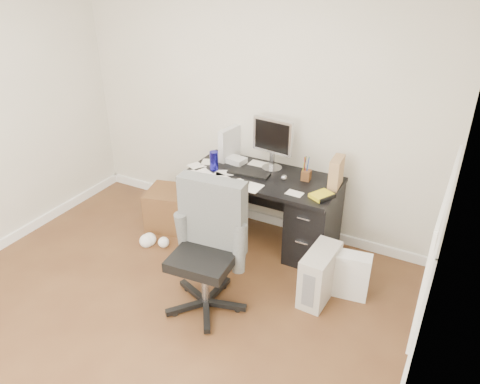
% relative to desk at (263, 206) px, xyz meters
% --- Properties ---
extents(ground, '(4.00, 4.00, 0.00)m').
position_rel_desk_xyz_m(ground, '(-0.30, -1.65, -0.40)').
color(ground, '#482A17').
rests_on(ground, ground).
extents(room_shell, '(4.02, 4.02, 2.71)m').
position_rel_desk_xyz_m(room_shell, '(-0.27, -1.62, 1.26)').
color(room_shell, beige).
rests_on(room_shell, ground).
extents(desk, '(1.50, 0.70, 0.75)m').
position_rel_desk_xyz_m(desk, '(0.00, 0.00, 0.00)').
color(desk, black).
rests_on(desk, ground).
extents(loose_papers, '(1.10, 0.60, 0.00)m').
position_rel_desk_xyz_m(loose_papers, '(-0.20, -0.05, 0.35)').
color(loose_papers, white).
rests_on(loose_papers, desk).
extents(lcd_monitor, '(0.45, 0.29, 0.54)m').
position_rel_desk_xyz_m(lcd_monitor, '(0.01, 0.18, 0.62)').
color(lcd_monitor, '#B3B4B8').
rests_on(lcd_monitor, desk).
extents(keyboard, '(0.43, 0.18, 0.02)m').
position_rel_desk_xyz_m(keyboard, '(-0.14, -0.04, 0.36)').
color(keyboard, black).
rests_on(keyboard, desk).
extents(computer_mouse, '(0.08, 0.08, 0.06)m').
position_rel_desk_xyz_m(computer_mouse, '(0.22, -0.01, 0.38)').
color(computer_mouse, '#B3B4B8').
rests_on(computer_mouse, desk).
extents(travel_mug, '(0.11, 0.11, 0.20)m').
position_rel_desk_xyz_m(travel_mug, '(-0.50, -0.11, 0.45)').
color(travel_mug, navy).
rests_on(travel_mug, desk).
extents(white_binder, '(0.18, 0.31, 0.34)m').
position_rel_desk_xyz_m(white_binder, '(-0.50, 0.20, 0.52)').
color(white_binder, silver).
rests_on(white_binder, desk).
extents(magazine_file, '(0.14, 0.25, 0.29)m').
position_rel_desk_xyz_m(magazine_file, '(0.69, 0.11, 0.49)').
color(magazine_file, '#9A794A').
rests_on(magazine_file, desk).
extents(pen_cup, '(0.11, 0.11, 0.25)m').
position_rel_desk_xyz_m(pen_cup, '(0.40, 0.11, 0.47)').
color(pen_cup, '#522F17').
rests_on(pen_cup, desk).
extents(yellow_book, '(0.23, 0.24, 0.03)m').
position_rel_desk_xyz_m(yellow_book, '(0.65, -0.15, 0.37)').
color(yellow_book, yellow).
rests_on(yellow_book, desk).
extents(paper_remote, '(0.28, 0.23, 0.02)m').
position_rel_desk_xyz_m(paper_remote, '(-0.04, -0.28, 0.36)').
color(paper_remote, white).
rests_on(paper_remote, desk).
extents(office_chair, '(0.70, 0.70, 1.14)m').
position_rel_desk_xyz_m(office_chair, '(0.02, -1.15, 0.17)').
color(office_chair, '#494C49').
rests_on(office_chair, ground).
extents(pc_tower, '(0.24, 0.49, 0.48)m').
position_rel_desk_xyz_m(pc_tower, '(0.83, -0.59, -0.16)').
color(pc_tower, beige).
rests_on(pc_tower, ground).
extents(shopping_bag, '(0.34, 0.27, 0.43)m').
position_rel_desk_xyz_m(shopping_bag, '(1.06, -0.43, -0.19)').
color(shopping_bag, silver).
rests_on(shopping_bag, ground).
extents(wicker_basket, '(0.53, 0.53, 0.43)m').
position_rel_desk_xyz_m(wicker_basket, '(-1.02, -0.22, -0.18)').
color(wicker_basket, '#482815').
rests_on(wicker_basket, ground).
extents(desk_printer, '(0.37, 0.32, 0.18)m').
position_rel_desk_xyz_m(desk_printer, '(-0.65, -0.07, -0.31)').
color(desk_printer, slate).
rests_on(desk_printer, ground).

